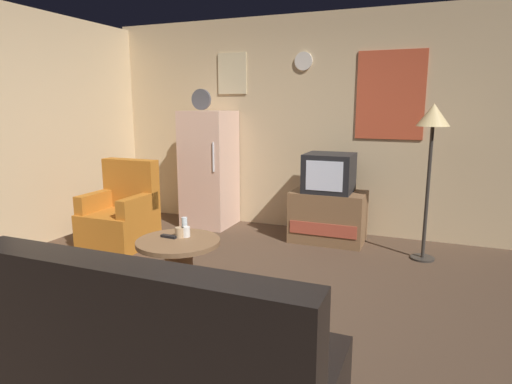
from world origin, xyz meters
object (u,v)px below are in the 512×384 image
Objects in this scene: standing_lamp at (433,127)px; wine_glass at (185,225)px; armchair at (121,216)px; remote_control at (169,236)px; couch at (163,365)px; coffee_table at (179,264)px; mug_ceramic_tan at (180,232)px; crt_tv at (329,173)px; mug_ceramic_white at (186,232)px; tv_stand at (328,216)px; fridge at (209,169)px.

standing_lamp is 2.58m from wine_glass.
armchair is at bearing 152.67° from wine_glass.
remote_control is 0.09× the size of couch.
standing_lamp reaches higher than coffee_table.
wine_glass reaches higher than coffee_table.
mug_ceramic_tan is 1.73m from couch.
standing_lamp is at bearing 34.91° from wine_glass.
standing_lamp is 2.74m from remote_control.
crt_tv is 6.00× the size of mug_ceramic_tan.
mug_ceramic_white is 1.75m from couch.
fridge is at bearing 175.75° from tv_stand.
armchair is (-1.26, 0.81, 0.12)m from coffee_table.
wine_glass is at bearing 103.90° from coffee_table.
couch is (2.06, -2.26, -0.03)m from armchair.
mug_ceramic_white is at bearing -53.72° from wine_glass.
wine_glass is 0.16× the size of armchair.
remote_control is (-0.06, -0.16, -0.06)m from wine_glass.
standing_lamp reaches higher than mug_ceramic_white.
remote_control is 1.74m from couch.
armchair is at bearing -154.86° from tv_stand.
remote_control is at bearing 121.86° from couch.
tv_stand is 1.94m from mug_ceramic_white.
armchair is at bearing -115.42° from fridge.
tv_stand is 0.49× the size of couch.
crt_tv is 1.91m from wine_glass.
coffee_table is (-0.89, -1.82, -0.59)m from crt_tv.
tv_stand reaches higher than wine_glass.
couch is at bearing -91.53° from tv_stand.
crt_tv is at bearing -162.30° from tv_stand.
fridge is 11.80× the size of wine_glass.
wine_glass is (-0.05, 0.19, 0.30)m from coffee_table.
mug_ceramic_tan is at bearing -117.53° from crt_tv.
wine_glass is 1.67× the size of mug_ceramic_tan.
tv_stand reaches higher than mug_ceramic_tan.
crt_tv is 1.95m from mug_ceramic_white.
fridge is 2.04m from remote_control.
armchair is at bearing 150.91° from mug_ceramic_white.
mug_ceramic_tan is at bearing 110.25° from coffee_table.
coffee_table is 0.29m from mug_ceramic_white.
tv_stand is 1.17× the size of coffee_table.
wine_glass is (-2.00, -1.39, -0.84)m from standing_lamp.
crt_tv reaches higher than remote_control.
standing_lamp is at bearing 37.28° from mug_ceramic_white.
fridge is 1.04× the size of couch.
wine_glass is at bearing -119.85° from tv_stand.
mug_ceramic_white is 0.05m from mug_ceramic_tan.
coffee_table is 0.75× the size of armchair.
wine_glass is (-0.94, -1.64, 0.22)m from tv_stand.
couch is at bearing -47.59° from armchair.
tv_stand is 1.90m from wine_glass.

